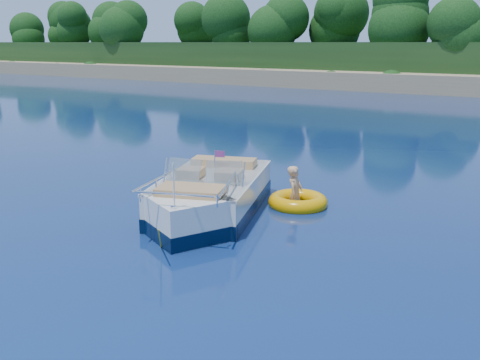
# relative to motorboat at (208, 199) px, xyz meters

# --- Properties ---
(ground) EXTENTS (160.00, 160.00, 0.00)m
(ground) POSITION_rel_motorboat_xyz_m (0.96, -0.70, -0.39)
(ground) COLOR #091642
(ground) RESTS_ON ground
(motorboat) EXTENTS (3.37, 5.72, 1.99)m
(motorboat) POSITION_rel_motorboat_xyz_m (0.00, 0.00, 0.00)
(motorboat) COLOR white
(motorboat) RESTS_ON ground
(tow_tube) EXTENTS (1.61, 1.61, 0.39)m
(tow_tube) POSITION_rel_motorboat_xyz_m (1.44, 1.82, -0.28)
(tow_tube) COLOR #EB9E02
(tow_tube) RESTS_ON ground
(boy) EXTENTS (0.50, 0.85, 1.56)m
(boy) POSITION_rel_motorboat_xyz_m (1.36, 1.82, -0.39)
(boy) COLOR tan
(boy) RESTS_ON ground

